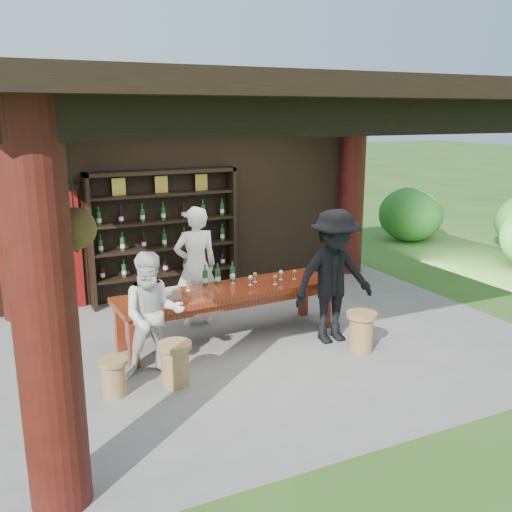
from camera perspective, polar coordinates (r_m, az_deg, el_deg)
name	(u,v)px	position (r m, az deg, el deg)	size (l,w,h in m)	color
ground	(268,339)	(8.32, 1.20, -8.32)	(90.00, 90.00, 0.00)	#2D5119
pavilion	(254,189)	(8.13, -0.17, 6.75)	(7.50, 6.00, 3.60)	slate
wine_shelf	(164,236)	(9.91, -9.17, 2.03)	(2.56, 0.39, 2.25)	black
tasting_table	(228,297)	(8.15, -2.84, -4.08)	(3.25, 0.98, 0.75)	#5A1E0C
stool_near_left	(175,363)	(6.97, -8.08, -10.52)	(0.41, 0.41, 0.54)	olive
stool_near_right	(361,331)	(7.97, 10.47, -7.34)	(0.42, 0.42, 0.55)	olive
stool_far_left	(113,376)	(6.88, -14.07, -11.60)	(0.34, 0.34, 0.45)	olive
host	(196,266)	(8.68, -6.04, -1.03)	(0.67, 0.44, 1.84)	white
guest_woman	(153,315)	(7.07, -10.26, -5.84)	(0.77, 0.60, 1.58)	silver
guest_man	(334,277)	(8.04, 7.80, -2.07)	(1.23, 0.71, 1.90)	black
table_bottles	(219,273)	(8.32, -3.77, -1.74)	(0.51, 0.09, 0.31)	#194C1E
table_glasses	(254,278)	(8.33, -0.16, -2.26)	(1.69, 0.38, 0.15)	silver
napkin_basket	(170,294)	(7.74, -8.60, -3.77)	(0.26, 0.18, 0.14)	#BF6672
shrubs	(428,257)	(11.21, 16.80, -0.06)	(15.41, 8.64, 1.36)	#194C14
trees	(429,102)	(10.91, 16.94, 14.56)	(21.15, 11.80, 4.80)	#3F2819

